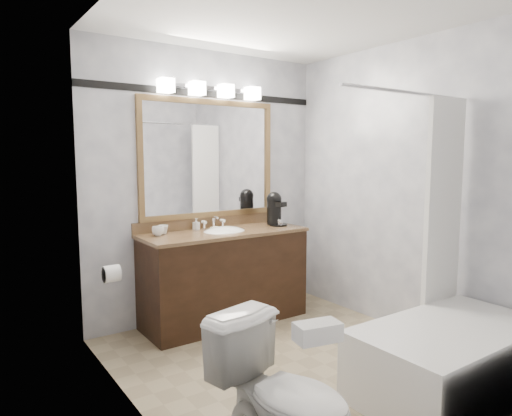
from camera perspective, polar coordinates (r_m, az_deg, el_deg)
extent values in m
cube|color=#9C8C6A|center=(3.61, 4.87, -18.63)|extent=(2.40, 2.60, 0.01)
cube|color=white|center=(3.41, 5.31, 23.12)|extent=(2.40, 2.60, 0.01)
cube|color=silver|center=(4.36, -5.97, 2.83)|extent=(2.40, 0.01, 2.50)
cube|color=silver|center=(2.43, 25.16, -0.70)|extent=(2.40, 0.01, 2.50)
cube|color=silver|center=(2.68, -15.15, 0.31)|extent=(0.01, 2.60, 2.50)
cube|color=silver|center=(4.16, 17.97, 2.37)|extent=(0.01, 2.60, 2.50)
cube|color=black|center=(4.25, -3.93, -8.74)|extent=(1.50, 0.55, 0.82)
cube|color=#9C7449|center=(4.16, -3.98, -3.09)|extent=(1.53, 0.58, 0.03)
cube|color=#9C7449|center=(4.38, -5.79, -1.75)|extent=(1.53, 0.03, 0.10)
ellipsoid|color=white|center=(4.16, -3.97, -3.29)|extent=(0.44, 0.34, 0.14)
cube|color=olive|center=(4.36, -5.93, 13.04)|extent=(1.40, 0.04, 0.05)
cube|color=olive|center=(4.37, -5.77, -0.79)|extent=(1.40, 0.04, 0.05)
cube|color=olive|center=(4.05, -14.29, 5.92)|extent=(0.05, 0.04, 1.00)
cube|color=olive|center=(4.69, 1.42, 6.18)|extent=(0.05, 0.04, 1.00)
cube|color=white|center=(4.34, -5.88, 6.12)|extent=(1.30, 0.01, 1.00)
cube|color=silver|center=(4.37, -5.89, 14.68)|extent=(0.90, 0.05, 0.03)
cube|color=white|center=(4.12, -11.21, 14.80)|extent=(0.12, 0.12, 0.12)
cube|color=white|center=(4.25, -7.38, 14.61)|extent=(0.12, 0.12, 0.12)
cube|color=white|center=(4.39, -3.79, 14.38)|extent=(0.12, 0.12, 0.12)
cube|color=white|center=(4.55, -0.45, 14.12)|extent=(0.12, 0.12, 0.12)
cube|color=black|center=(4.38, -6.04, 13.99)|extent=(2.40, 0.01, 0.06)
cube|color=white|center=(3.34, 23.08, -17.04)|extent=(1.30, 0.72, 0.45)
cylinder|color=silver|center=(3.31, 18.74, 13.50)|extent=(1.30, 0.02, 0.02)
cube|color=white|center=(3.64, 22.37, 0.45)|extent=(0.40, 0.04, 1.55)
cylinder|color=white|center=(3.42, -17.62, -7.82)|extent=(0.11, 0.12, 0.12)
imported|color=white|center=(2.37, 3.42, -22.72)|extent=(0.57, 0.80, 0.74)
cube|color=white|center=(2.04, 7.70, -15.08)|extent=(0.21, 0.15, 0.08)
cylinder|color=black|center=(4.46, 2.83, -2.11)|extent=(0.17, 0.17, 0.02)
cylinder|color=black|center=(4.48, 2.27, -0.48)|extent=(0.14, 0.14, 0.25)
sphere|color=black|center=(4.46, 2.28, 1.09)|extent=(0.15, 0.15, 0.15)
cube|color=black|center=(4.42, 3.04, 0.48)|extent=(0.11, 0.11, 0.05)
cylinder|color=silver|center=(4.44, 3.02, -1.77)|extent=(0.06, 0.06, 0.06)
imported|color=white|center=(3.98, -12.15, -2.84)|extent=(0.10, 0.10, 0.08)
imported|color=white|center=(4.07, -11.51, -2.66)|extent=(0.10, 0.10, 0.08)
imported|color=white|center=(4.23, -7.49, -2.02)|extent=(0.06, 0.06, 0.11)
cube|color=beige|center=(4.24, -5.14, -2.53)|extent=(0.09, 0.06, 0.02)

